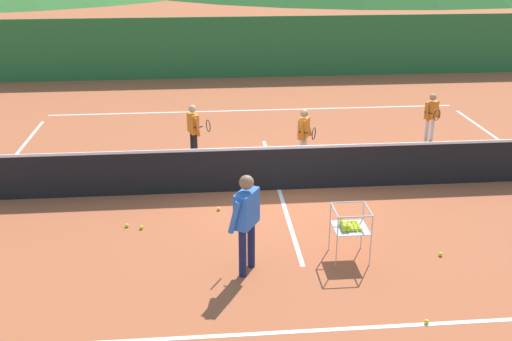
{
  "coord_description": "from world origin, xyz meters",
  "views": [
    {
      "loc": [
        -1.53,
        -11.51,
        5.11
      ],
      "look_at": [
        -0.58,
        -1.06,
        0.89
      ],
      "focal_mm": 41.94,
      "sensor_mm": 36.0,
      "label": 1
    }
  ],
  "objects_px": {
    "instructor": "(246,215)",
    "tennis_ball_4": "(219,209)",
    "tennis_ball_6": "(142,227)",
    "student_0": "(194,127)",
    "tennis_ball_5": "(441,254)",
    "ball_cart": "(350,226)",
    "student_2": "(432,113)",
    "student_1": "(304,132)",
    "tennis_ball_0": "(427,322)",
    "tennis_ball_1": "(127,225)",
    "tennis_net": "(279,168)"
  },
  "relations": [
    {
      "from": "instructor",
      "to": "tennis_ball_6",
      "type": "relative_size",
      "value": 24.52
    },
    {
      "from": "student_1",
      "to": "tennis_ball_6",
      "type": "distance_m",
      "value": 4.68
    },
    {
      "from": "tennis_ball_4",
      "to": "student_1",
      "type": "bearing_deg",
      "value": 48.81
    },
    {
      "from": "student_0",
      "to": "student_2",
      "type": "bearing_deg",
      "value": 6.81
    },
    {
      "from": "student_0",
      "to": "student_2",
      "type": "height_order",
      "value": "student_0"
    },
    {
      "from": "tennis_net",
      "to": "ball_cart",
      "type": "xyz_separation_m",
      "value": [
        0.8,
        -2.9,
        0.09
      ]
    },
    {
      "from": "ball_cart",
      "to": "student_2",
      "type": "bearing_deg",
      "value": 58.42
    },
    {
      "from": "student_0",
      "to": "ball_cart",
      "type": "bearing_deg",
      "value": -62.36
    },
    {
      "from": "instructor",
      "to": "tennis_ball_0",
      "type": "distance_m",
      "value": 3.06
    },
    {
      "from": "tennis_ball_0",
      "to": "tennis_ball_5",
      "type": "xyz_separation_m",
      "value": [
        0.9,
        1.8,
        0.0
      ]
    },
    {
      "from": "tennis_ball_0",
      "to": "tennis_ball_1",
      "type": "height_order",
      "value": "same"
    },
    {
      "from": "student_0",
      "to": "tennis_ball_5",
      "type": "relative_size",
      "value": 19.6
    },
    {
      "from": "instructor",
      "to": "tennis_ball_4",
      "type": "height_order",
      "value": "instructor"
    },
    {
      "from": "tennis_ball_5",
      "to": "student_0",
      "type": "bearing_deg",
      "value": 129.56
    },
    {
      "from": "student_2",
      "to": "tennis_ball_4",
      "type": "distance_m",
      "value": 6.7
    },
    {
      "from": "tennis_ball_4",
      "to": "tennis_ball_5",
      "type": "xyz_separation_m",
      "value": [
        3.68,
        -2.1,
        0.0
      ]
    },
    {
      "from": "student_2",
      "to": "tennis_net",
      "type": "bearing_deg",
      "value": -147.27
    },
    {
      "from": "student_1",
      "to": "tennis_ball_4",
      "type": "relative_size",
      "value": 19.4
    },
    {
      "from": "student_2",
      "to": "tennis_ball_4",
      "type": "bearing_deg",
      "value": -146.8
    },
    {
      "from": "ball_cart",
      "to": "tennis_ball_4",
      "type": "distance_m",
      "value": 2.95
    },
    {
      "from": "instructor",
      "to": "tennis_ball_5",
      "type": "distance_m",
      "value": 3.44
    },
    {
      "from": "tennis_ball_5",
      "to": "tennis_ball_6",
      "type": "xyz_separation_m",
      "value": [
        -5.12,
        1.45,
        0.0
      ]
    },
    {
      "from": "tennis_ball_4",
      "to": "tennis_ball_6",
      "type": "xyz_separation_m",
      "value": [
        -1.44,
        -0.66,
        0.0
      ]
    },
    {
      "from": "student_1",
      "to": "tennis_ball_1",
      "type": "height_order",
      "value": "student_1"
    },
    {
      "from": "student_1",
      "to": "tennis_ball_6",
      "type": "bearing_deg",
      "value": -139.32
    },
    {
      "from": "tennis_net",
      "to": "tennis_ball_4",
      "type": "bearing_deg",
      "value": -145.3
    },
    {
      "from": "student_0",
      "to": "tennis_ball_6",
      "type": "height_order",
      "value": "student_0"
    },
    {
      "from": "ball_cart",
      "to": "tennis_ball_4",
      "type": "relative_size",
      "value": 13.22
    },
    {
      "from": "tennis_ball_4",
      "to": "tennis_ball_5",
      "type": "bearing_deg",
      "value": -29.76
    },
    {
      "from": "tennis_net",
      "to": "tennis_ball_1",
      "type": "distance_m",
      "value": 3.39
    },
    {
      "from": "instructor",
      "to": "student_1",
      "type": "xyz_separation_m",
      "value": [
        1.69,
        4.63,
        -0.21
      ]
    },
    {
      "from": "tennis_ball_0",
      "to": "instructor",
      "type": "bearing_deg",
      "value": 145.85
    },
    {
      "from": "student_1",
      "to": "student_0",
      "type": "bearing_deg",
      "value": 167.41
    },
    {
      "from": "tennis_ball_6",
      "to": "tennis_ball_4",
      "type": "bearing_deg",
      "value": 24.43
    },
    {
      "from": "tennis_ball_1",
      "to": "ball_cart",
      "type": "bearing_deg",
      "value": -20.76
    },
    {
      "from": "tennis_net",
      "to": "ball_cart",
      "type": "distance_m",
      "value": 3.01
    },
    {
      "from": "student_2",
      "to": "tennis_ball_1",
      "type": "bearing_deg",
      "value": -150.06
    },
    {
      "from": "tennis_net",
      "to": "student_2",
      "type": "relative_size",
      "value": 9.96
    },
    {
      "from": "student_1",
      "to": "tennis_ball_5",
      "type": "distance_m",
      "value": 4.8
    },
    {
      "from": "tennis_net",
      "to": "student_2",
      "type": "distance_m",
      "value": 5.08
    },
    {
      "from": "tennis_net",
      "to": "student_0",
      "type": "xyz_separation_m",
      "value": [
        -1.78,
        2.02,
        0.3
      ]
    },
    {
      "from": "student_2",
      "to": "tennis_ball_1",
      "type": "height_order",
      "value": "student_2"
    },
    {
      "from": "tennis_ball_0",
      "to": "tennis_ball_6",
      "type": "height_order",
      "value": "same"
    },
    {
      "from": "tennis_ball_0",
      "to": "tennis_ball_5",
      "type": "relative_size",
      "value": 1.0
    },
    {
      "from": "student_0",
      "to": "tennis_ball_4",
      "type": "height_order",
      "value": "student_0"
    },
    {
      "from": "tennis_ball_6",
      "to": "student_2",
      "type": "bearing_deg",
      "value": 31.52
    },
    {
      "from": "tennis_ball_0",
      "to": "tennis_ball_1",
      "type": "bearing_deg",
      "value": 143.32
    },
    {
      "from": "instructor",
      "to": "tennis_ball_0",
      "type": "bearing_deg",
      "value": -34.15
    },
    {
      "from": "student_2",
      "to": "tennis_ball_6",
      "type": "xyz_separation_m",
      "value": [
        -7.02,
        -4.3,
        -0.73
      ]
    },
    {
      "from": "instructor",
      "to": "ball_cart",
      "type": "xyz_separation_m",
      "value": [
        1.72,
        0.27,
        -0.41
      ]
    }
  ]
}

